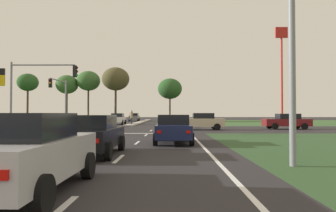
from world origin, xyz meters
TOP-DOWN VIEW (x-y plane):
  - ground_plane at (0.00, 30.00)m, footprint 200.00×200.00m
  - grass_verge_far_left at (-25.50, 54.50)m, footprint 35.00×35.00m
  - grass_verge_far_right at (25.50, 54.50)m, footprint 35.00×35.00m
  - median_island_near at (0.00, 11.00)m, footprint 1.20×22.00m
  - median_island_far at (0.00, 55.00)m, footprint 1.20×36.00m
  - lane_dash_second at (3.50, 9.16)m, footprint 0.14×2.00m
  - lane_dash_third at (3.50, 15.16)m, footprint 0.14×2.00m
  - lane_dash_fourth at (3.50, 21.16)m, footprint 0.14×2.00m
  - lane_dash_fifth at (3.50, 27.16)m, footprint 0.14×2.00m
  - edge_line_right at (6.85, 12.00)m, footprint 0.14×24.00m
  - stop_bar_near at (3.80, 23.00)m, footprint 6.40×0.50m
  - crosswalk_bar_near at (-6.40, 24.80)m, footprint 0.70×2.80m
  - crosswalk_bar_second at (-5.25, 24.80)m, footprint 0.70×2.80m
  - crosswalk_bar_third at (-4.10, 24.80)m, footprint 0.70×2.80m
  - crosswalk_bar_fourth at (-2.95, 24.80)m, footprint 0.70×2.80m
  - crosswalk_bar_fifth at (-1.80, 24.80)m, footprint 0.70×2.80m
  - car_white_near at (-2.31, 43.10)m, footprint 2.00×4.14m
  - car_navy_second at (5.45, 15.02)m, footprint 2.01×4.49m
  - car_black_third at (2.29, 10.18)m, footprint 2.04×4.54m
  - car_grey_fourth at (-2.18, 62.39)m, footprint 1.96×4.48m
  - car_silver_fifth at (2.38, 4.41)m, footprint 2.08×4.33m
  - car_beige_seventh at (8.30, 28.55)m, footprint 4.32×2.06m
  - car_maroon_eighth at (16.95, 29.90)m, footprint 4.55×2.02m
  - traffic_signal_near_left at (-5.60, 23.40)m, footprint 5.52×0.32m
  - traffic_signal_far_left at (-7.60, 34.67)m, footprint 0.32×5.29m
  - street_lamp_near at (9.16, 7.71)m, footprint 2.04×0.93m
  - pedestrian_at_median at (0.04, 40.30)m, footprint 0.34×0.34m
  - fastfood_pole_sign at (21.93, 45.36)m, footprint 1.80×0.40m
  - treeline_near at (-24.21, 62.62)m, footprint 4.25×4.25m
  - treeline_second at (-16.08, 62.61)m, footprint 4.52×4.52m
  - treeline_third at (-11.67, 62.58)m, footprint 4.76×4.76m
  - treeline_fourth at (-5.54, 59.65)m, footprint 5.34×5.34m
  - treeline_fifth at (5.09, 63.64)m, footprint 5.02×5.02m

SIDE VIEW (x-z plane):
  - ground_plane at x=0.00m, z-range 0.00..0.00m
  - grass_verge_far_left at x=-25.50m, z-range 0.00..0.01m
  - grass_verge_far_right at x=25.50m, z-range 0.00..0.01m
  - lane_dash_second at x=3.50m, z-range 0.00..0.01m
  - lane_dash_third at x=3.50m, z-range 0.00..0.01m
  - lane_dash_fourth at x=3.50m, z-range 0.00..0.01m
  - lane_dash_fifth at x=3.50m, z-range 0.00..0.01m
  - edge_line_right at x=6.85m, z-range 0.00..0.01m
  - stop_bar_near at x=3.80m, z-range 0.00..0.01m
  - crosswalk_bar_near at x=-6.40m, z-range 0.00..0.01m
  - crosswalk_bar_second at x=-5.25m, z-range 0.00..0.01m
  - crosswalk_bar_third at x=-4.10m, z-range 0.00..0.01m
  - crosswalk_bar_fourth at x=-2.95m, z-range 0.00..0.01m
  - crosswalk_bar_fifth at x=-1.80m, z-range 0.00..0.01m
  - median_island_near at x=0.00m, z-range 0.00..0.14m
  - median_island_far at x=0.00m, z-range 0.00..0.14m
  - car_navy_second at x=5.45m, z-range 0.02..1.54m
  - car_black_third at x=2.29m, z-range 0.02..1.55m
  - car_maroon_eighth at x=16.95m, z-range 0.02..1.57m
  - car_white_near at x=-2.31m, z-range 0.01..1.60m
  - car_silver_fifth at x=2.38m, z-range 0.02..1.62m
  - car_beige_seventh at x=8.30m, z-range 0.01..1.63m
  - car_grey_fourth at x=-2.18m, z-range 0.01..1.63m
  - pedestrian_at_median at x=0.04m, z-range 0.35..2.23m
  - traffic_signal_far_left at x=-7.60m, z-range 1.10..6.70m
  - traffic_signal_near_left at x=-5.60m, z-range 1.13..6.88m
  - street_lamp_near at x=9.16m, z-range 0.52..9.12m
  - treeline_fifth at x=5.09m, z-range 2.27..11.11m
  - treeline_second at x=-16.08m, z-range 2.77..12.21m
  - treeline_near at x=-24.21m, z-range 3.02..12.80m
  - treeline_third at x=-11.67m, z-range 3.08..13.36m
  - treeline_fourth at x=-5.54m, z-range 2.99..13.59m
  - fastfood_pole_sign at x=21.93m, z-range 3.08..17.60m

